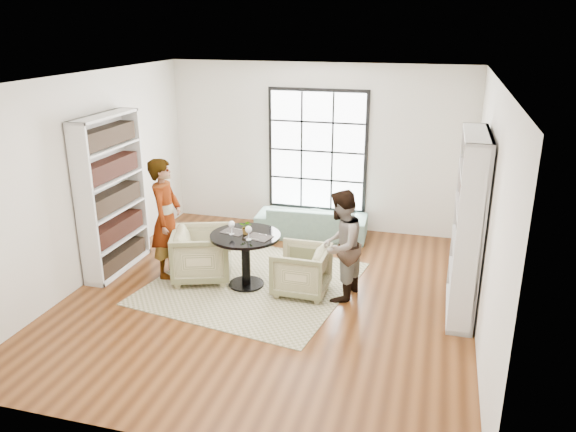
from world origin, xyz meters
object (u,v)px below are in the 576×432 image
(sofa, at_px, (312,221))
(pedestal_table, at_px, (246,249))
(wine_glass_left, at_px, (231,225))
(person_right, at_px, (340,246))
(person_left, at_px, (166,218))
(armchair_left, at_px, (202,254))
(armchair_right, at_px, (301,270))
(wine_glass_right, at_px, (248,230))
(flower_centerpiece, at_px, (247,227))

(sofa, bearing_deg, pedestal_table, 74.95)
(wine_glass_left, bearing_deg, person_right, 1.70)
(sofa, xyz_separation_m, person_left, (-1.72, -2.16, 0.62))
(sofa, relative_size, armchair_left, 2.27)
(armchair_right, distance_m, wine_glass_right, 0.95)
(sofa, relative_size, person_left, 1.08)
(wine_glass_left, height_order, flower_centerpiece, flower_centerpiece)
(wine_glass_right, bearing_deg, person_left, 170.12)
(person_left, bearing_deg, wine_glass_left, -102.94)
(flower_centerpiece, bearing_deg, wine_glass_right, -64.42)
(person_right, relative_size, wine_glass_right, 7.54)
(wine_glass_right, bearing_deg, armchair_right, 14.51)
(pedestal_table, relative_size, person_left, 0.55)
(sofa, relative_size, flower_centerpiece, 9.13)
(person_right, distance_m, flower_centerpiece, 1.36)
(armchair_left, bearing_deg, wine_glass_left, -120.60)
(armchair_right, relative_size, person_left, 0.42)
(armchair_left, height_order, person_left, person_left)
(armchair_left, bearing_deg, person_left, 70.54)
(wine_glass_left, relative_size, flower_centerpiece, 0.95)
(flower_centerpiece, bearing_deg, armchair_right, -2.09)
(armchair_left, height_order, armchair_right, armchair_left)
(flower_centerpiece, bearing_deg, pedestal_table, -115.87)
(wine_glass_left, xyz_separation_m, wine_glass_right, (0.30, -0.14, 0.00))
(armchair_left, bearing_deg, pedestal_table, -114.13)
(sofa, bearing_deg, wine_glass_right, 78.53)
(pedestal_table, xyz_separation_m, armchair_left, (-0.71, 0.06, -0.19))
(person_right, xyz_separation_m, flower_centerpiece, (-1.36, 0.03, 0.13))
(sofa, distance_m, wine_glass_left, 2.44)
(wine_glass_left, bearing_deg, armchair_right, 2.63)
(armchair_right, bearing_deg, flower_centerpiece, -91.65)
(wine_glass_left, relative_size, wine_glass_right, 0.99)
(sofa, height_order, flower_centerpiece, flower_centerpiece)
(pedestal_table, xyz_separation_m, person_left, (-1.26, 0.06, 0.33))
(sofa, xyz_separation_m, wine_glass_left, (-0.65, -2.26, 0.66))
(armchair_left, bearing_deg, flower_centerpiece, -111.61)
(wine_glass_left, bearing_deg, sofa, 74.05)
(wine_glass_left, bearing_deg, flower_centerpiece, 20.70)
(pedestal_table, bearing_deg, armchair_right, 0.08)
(armchair_right, relative_size, wine_glass_left, 3.72)
(wine_glass_left, distance_m, flower_centerpiece, 0.22)
(armchair_right, relative_size, flower_centerpiece, 3.55)
(wine_glass_left, height_order, wine_glass_right, wine_glass_right)
(armchair_right, height_order, person_right, person_right)
(person_right, relative_size, flower_centerpiece, 7.29)
(sofa, bearing_deg, person_left, 48.16)
(wine_glass_right, xyz_separation_m, flower_centerpiece, (-0.10, 0.21, -0.04))
(armchair_left, xyz_separation_m, wine_glass_right, (0.82, -0.24, 0.56))
(pedestal_table, xyz_separation_m, person_right, (1.37, 0.00, 0.20))
(person_left, bearing_deg, flower_centerpiece, -98.69)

